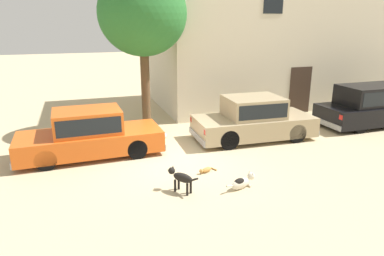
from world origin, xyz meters
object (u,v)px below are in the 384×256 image
at_px(parked_sedan_second, 253,119).
at_px(stray_dog_tan, 242,182).
at_px(stray_dog_spotted, 181,177).
at_px(stray_cat, 206,170).
at_px(parked_sedan_nearest, 90,133).
at_px(parked_sedan_third, 375,104).
at_px(acacia_tree_left, 143,14).

bearing_deg(parked_sedan_second, stray_dog_tan, -119.19).
bearing_deg(stray_dog_spotted, parked_sedan_second, -85.92).
distance_m(stray_dog_tan, stray_cat, 1.31).
relative_size(stray_dog_tan, stray_cat, 1.72).
height_order(parked_sedan_nearest, stray_cat, parked_sedan_nearest).
distance_m(stray_dog_spotted, stray_dog_tan, 1.57).
relative_size(parked_sedan_third, acacia_tree_left, 0.83).
height_order(parked_sedan_nearest, parked_sedan_third, parked_sedan_third).
height_order(parked_sedan_second, parked_sedan_third, parked_sedan_third).
height_order(parked_sedan_nearest, acacia_tree_left, acacia_tree_left).
bearing_deg(parked_sedan_third, stray_cat, -163.80).
height_order(parked_sedan_third, stray_dog_spotted, parked_sedan_third).
height_order(stray_cat, acacia_tree_left, acacia_tree_left).
distance_m(parked_sedan_second, parked_sedan_third, 5.49).
bearing_deg(parked_sedan_third, stray_dog_spotted, -160.37).
bearing_deg(stray_dog_tan, parked_sedan_third, 7.49).
bearing_deg(stray_dog_tan, stray_dog_spotted, 151.22).
distance_m(stray_cat, acacia_tree_left, 6.38).
relative_size(parked_sedan_second, stray_cat, 7.90).
bearing_deg(acacia_tree_left, stray_dog_tan, -78.07).
bearing_deg(parked_sedan_third, stray_dog_tan, -154.89).
bearing_deg(parked_sedan_second, stray_cat, -137.36).
relative_size(parked_sedan_third, stray_dog_tan, 5.04).
xyz_separation_m(parked_sedan_nearest, acacia_tree_left, (2.26, 2.37, 3.56)).
xyz_separation_m(parked_sedan_second, stray_dog_tan, (-2.10, -3.44, -0.57)).
height_order(parked_sedan_third, stray_cat, parked_sedan_third).
xyz_separation_m(parked_sedan_nearest, parked_sedan_third, (11.10, -0.04, 0.12)).
bearing_deg(parked_sedan_nearest, acacia_tree_left, 44.91).
xyz_separation_m(stray_cat, acacia_tree_left, (-0.71, 4.73, 4.22)).
bearing_deg(parked_sedan_second, acacia_tree_left, 145.70).
xyz_separation_m(parked_sedan_second, stray_dog_spotted, (-3.63, -3.13, -0.36)).
bearing_deg(parked_sedan_second, stray_dog_spotted, -137.01).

